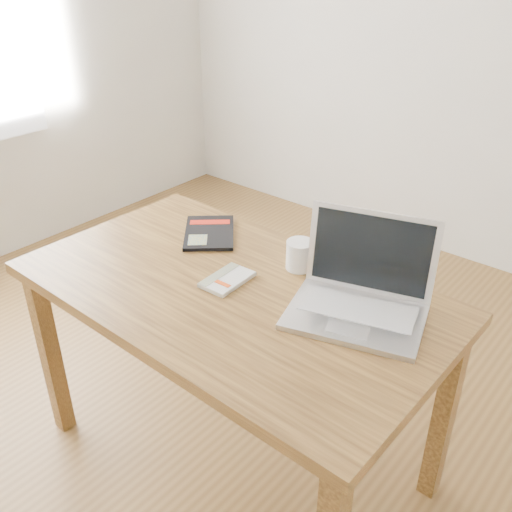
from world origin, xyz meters
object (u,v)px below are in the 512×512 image
Objects in this scene: desk at (232,310)px; coffee_mug at (301,255)px; laptop at (361,293)px; white_guidebook at (227,280)px; black_guidebook at (209,233)px.

desk is 10.52× the size of coffee_mug.
laptop reaches higher than coffee_mug.
laptop is (0.37, 0.14, 0.15)m from desk.
white_guidebook is at bearing 156.31° from desk.
desk is 0.10m from white_guidebook.
white_guidebook is at bearing -121.93° from coffee_mug.
white_guidebook is 0.42m from laptop.
desk is 7.88× the size of white_guidebook.
black_guidebook is 0.67m from laptop.
black_guidebook is (-0.27, 0.20, 0.00)m from white_guidebook.
white_guidebook is at bearing -78.02° from black_guidebook.
coffee_mug reaches higher than desk.
laptop is 3.50× the size of coffee_mug.
laptop reaches higher than black_guidebook.
black_guidebook is 0.69× the size of laptop.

